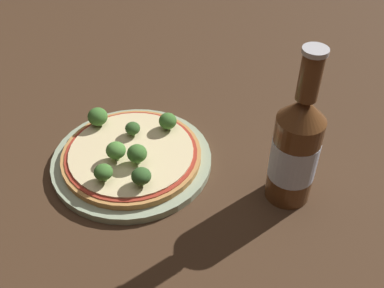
% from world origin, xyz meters
% --- Properties ---
extents(ground_plane, '(3.00, 3.00, 0.00)m').
position_xyz_m(ground_plane, '(0.00, 0.00, 0.00)').
color(ground_plane, '#3D2819').
extents(plate, '(0.24, 0.24, 0.01)m').
position_xyz_m(plate, '(-0.02, -0.00, 0.01)').
color(plate, '#93A384').
rests_on(plate, ground_plane).
extents(pizza, '(0.21, 0.21, 0.01)m').
position_xyz_m(pizza, '(-0.02, 0.00, 0.02)').
color(pizza, '#B77F42').
rests_on(pizza, plate).
extents(broccoli_floret_0, '(0.02, 0.02, 0.02)m').
position_xyz_m(broccoli_floret_0, '(-0.05, 0.02, 0.04)').
color(broccoli_floret_0, '#6B8E51').
rests_on(broccoli_floret_0, pizza).
extents(broccoli_floret_1, '(0.03, 0.03, 0.03)m').
position_xyz_m(broccoli_floret_1, '(-0.01, -0.02, 0.04)').
color(broccoli_floret_1, '#6B8E51').
rests_on(broccoli_floret_1, pizza).
extents(broccoli_floret_2, '(0.03, 0.03, 0.03)m').
position_xyz_m(broccoli_floret_2, '(0.06, -0.01, 0.04)').
color(broccoli_floret_2, '#6B8E51').
rests_on(broccoli_floret_2, pizza).
extents(broccoli_floret_3, '(0.03, 0.03, 0.03)m').
position_xyz_m(broccoli_floret_3, '(-0.10, -0.03, 0.04)').
color(broccoli_floret_3, '#6B8E51').
rests_on(broccoli_floret_3, pizza).
extents(broccoli_floret_4, '(0.03, 0.03, 0.03)m').
position_xyz_m(broccoli_floret_4, '(-0.04, 0.07, 0.04)').
color(broccoli_floret_4, '#6B8E51').
rests_on(broccoli_floret_4, pizza).
extents(broccoli_floret_5, '(0.03, 0.03, 0.03)m').
position_xyz_m(broccoli_floret_5, '(0.03, -0.05, 0.04)').
color(broccoli_floret_5, '#6B8E51').
rests_on(broccoli_floret_5, pizza).
extents(broccoli_floret_6, '(0.03, 0.03, 0.03)m').
position_xyz_m(broccoli_floret_6, '(0.01, 0.00, 0.04)').
color(broccoli_floret_6, '#6B8E51').
rests_on(broccoli_floret_6, pizza).
extents(beer_bottle, '(0.06, 0.06, 0.23)m').
position_xyz_m(beer_bottle, '(0.14, 0.18, 0.09)').
color(beer_bottle, '#563319').
rests_on(beer_bottle, ground_plane).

